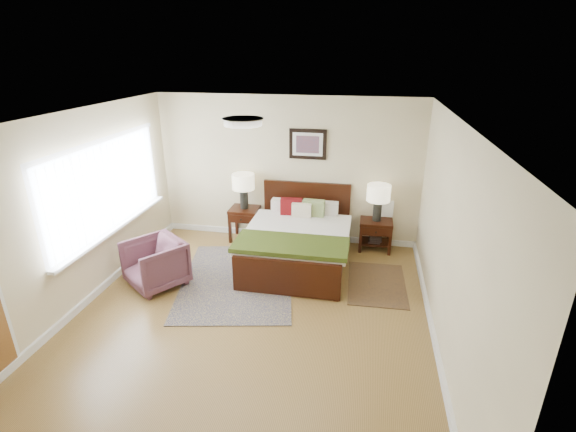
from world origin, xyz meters
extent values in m
plane|color=olive|center=(0.00, 0.00, 0.00)|extent=(5.00, 5.00, 0.00)
cube|color=beige|center=(0.00, 2.50, 1.25)|extent=(4.50, 0.04, 2.50)
cube|color=beige|center=(0.00, -2.50, 1.25)|extent=(4.50, 0.04, 2.50)
cube|color=beige|center=(-2.25, 0.00, 1.25)|extent=(0.04, 5.00, 2.50)
cube|color=beige|center=(2.25, 0.00, 1.25)|extent=(0.04, 5.00, 2.50)
cube|color=white|center=(0.00, 0.00, 2.50)|extent=(4.50, 5.00, 0.02)
cube|color=silver|center=(-2.23, 0.70, 1.40)|extent=(0.02, 2.72, 1.32)
cube|color=silver|center=(-2.21, 0.70, 1.40)|extent=(0.01, 2.60, 1.20)
cube|color=silver|center=(-2.18, 0.70, 0.77)|extent=(0.10, 2.72, 0.04)
cylinder|color=white|center=(0.00, 0.00, 2.46)|extent=(0.40, 0.40, 0.07)
cylinder|color=beige|center=(0.00, 0.00, 2.50)|extent=(0.44, 0.44, 0.01)
cube|color=black|center=(0.35, 2.46, 0.54)|extent=(1.50, 0.06, 1.05)
cube|color=black|center=(0.35, 0.57, 0.28)|extent=(1.50, 0.06, 0.52)
cube|color=black|center=(-0.36, 1.52, 0.30)|extent=(0.06, 1.87, 0.17)
cube|color=black|center=(1.06, 1.52, 0.30)|extent=(0.06, 1.87, 0.17)
cube|color=silver|center=(0.35, 1.52, 0.42)|extent=(1.40, 1.85, 0.21)
cube|color=silver|center=(0.35, 1.42, 0.56)|extent=(1.58, 1.62, 0.09)
cube|color=#3D4413|center=(0.35, 0.93, 0.61)|extent=(1.62, 0.70, 0.07)
cube|color=silver|center=(0.02, 2.22, 0.69)|extent=(0.47, 0.18, 0.24)
cube|color=silver|center=(0.68, 2.22, 0.69)|extent=(0.47, 0.18, 0.24)
cube|color=#5B0A0D|center=(0.14, 2.10, 0.73)|extent=(0.37, 0.17, 0.30)
cube|color=olive|center=(0.52, 2.10, 0.73)|extent=(0.36, 0.16, 0.30)
cube|color=beige|center=(0.33, 2.02, 0.71)|extent=(0.32, 0.13, 0.26)
cube|color=black|center=(0.35, 2.48, 1.72)|extent=(0.62, 0.03, 0.50)
cube|color=silver|center=(0.35, 2.46, 1.72)|extent=(0.50, 0.01, 0.38)
cube|color=#A52D23|center=(0.35, 2.44, 1.72)|extent=(0.38, 0.01, 0.28)
cube|color=black|center=(-0.72, 2.27, 0.57)|extent=(0.50, 0.45, 0.05)
cube|color=black|center=(-0.94, 2.08, 0.27)|extent=(0.05, 0.05, 0.55)
cube|color=black|center=(-0.50, 2.08, 0.27)|extent=(0.05, 0.05, 0.55)
cube|color=black|center=(-0.94, 2.46, 0.27)|extent=(0.05, 0.05, 0.55)
cube|color=black|center=(-0.50, 2.46, 0.27)|extent=(0.05, 0.05, 0.55)
cube|color=black|center=(-0.72, 2.06, 0.47)|extent=(0.44, 0.03, 0.14)
cube|color=black|center=(1.55, 2.27, 0.50)|extent=(0.53, 0.40, 0.05)
cube|color=black|center=(1.32, 2.10, 0.24)|extent=(0.05, 0.05, 0.48)
cube|color=black|center=(1.79, 2.10, 0.24)|extent=(0.05, 0.05, 0.48)
cube|color=black|center=(1.32, 2.44, 0.24)|extent=(0.05, 0.05, 0.48)
cube|color=black|center=(1.79, 2.44, 0.24)|extent=(0.05, 0.05, 0.48)
cube|color=black|center=(1.55, 2.08, 0.40)|extent=(0.47, 0.03, 0.14)
cube|color=black|center=(1.55, 2.27, 0.14)|extent=(0.47, 0.34, 0.03)
cube|color=black|center=(1.55, 2.27, 0.17)|extent=(0.20, 0.25, 0.03)
cube|color=black|center=(1.55, 2.27, 0.20)|extent=(0.20, 0.25, 0.03)
cube|color=black|center=(1.55, 2.27, 0.24)|extent=(0.20, 0.25, 0.03)
cube|color=black|center=(1.55, 2.27, 0.28)|extent=(0.20, 0.25, 0.03)
cube|color=black|center=(1.55, 2.27, 0.31)|extent=(0.20, 0.25, 0.03)
cylinder|color=black|center=(-0.72, 2.27, 0.76)|extent=(0.14, 0.14, 0.32)
cylinder|color=black|center=(-0.72, 2.27, 0.94)|extent=(0.02, 0.02, 0.06)
cylinder|color=beige|center=(-0.72, 2.27, 1.08)|extent=(0.38, 0.38, 0.26)
cylinder|color=black|center=(1.55, 2.27, 0.69)|extent=(0.14, 0.14, 0.32)
cylinder|color=black|center=(1.55, 2.27, 0.87)|extent=(0.02, 0.02, 0.06)
cylinder|color=beige|center=(1.55, 2.27, 1.01)|extent=(0.38, 0.38, 0.26)
imported|color=#59313D|center=(-1.54, 0.52, 0.34)|extent=(1.03, 1.04, 0.68)
cube|color=#0C0E3D|center=(-0.44, 0.85, 0.01)|extent=(1.98, 2.49, 0.01)
cube|color=black|center=(1.59, 1.12, 0.01)|extent=(0.85, 1.25, 0.01)
camera|label=1|loc=(1.30, -4.29, 3.17)|focal=26.00mm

